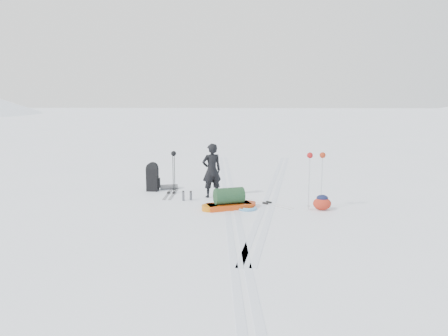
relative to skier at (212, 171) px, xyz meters
The scene contains 13 objects.
ground 1.08m from the skier, 39.82° to the right, with size 200.00×200.00×0.00m, color white.
ski_tracks 1.47m from the skier, 19.15° to the left, with size 3.38×17.97×0.01m.
skier is the anchor object (origin of this frame).
pulk_sled 1.57m from the skier, 67.49° to the right, with size 1.54×0.91×0.57m.
expedition_rucksack 2.07m from the skier, 156.58° to the left, with size 0.94×0.57×0.91m.
ski_poles_black 1.36m from the skier, 155.00° to the left, with size 0.16×0.16×1.30m.
ski_poles_silver 3.15m from the skier, 25.75° to the right, with size 0.49×0.20×1.53m.
touring_skis_grey 1.55m from the skier, 162.92° to the left, with size 0.25×1.67×0.06m.
touring_skis_white 1.93m from the skier, 25.67° to the right, with size 1.41×1.24×0.06m.
rope_coil 1.87m from the skier, 52.21° to the right, with size 0.65×0.65×0.06m.
small_daypack 3.34m from the skier, 24.06° to the right, with size 0.59×0.56×0.41m.
thermos_pair 1.05m from the skier, 146.59° to the right, with size 0.30×0.17×0.29m.
stuff_sack 0.75m from the skier, ahead, with size 0.37×0.29×0.22m.
Camera 1 is at (0.38, -12.10, 2.95)m, focal length 35.00 mm.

